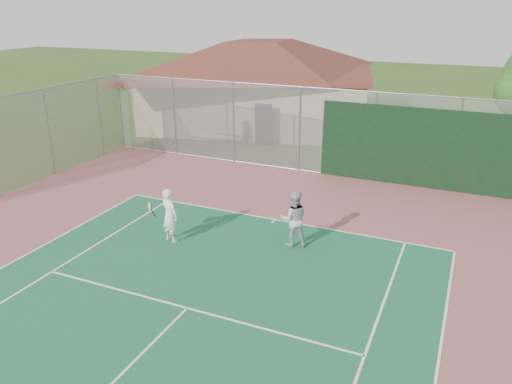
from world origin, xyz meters
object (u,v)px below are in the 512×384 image
Objects in this scene: clubhouse at (259,75)px; player_grey_back at (294,219)px; player_white_front at (169,216)px; bleachers at (222,126)px.

player_grey_back is at bearing -75.95° from clubhouse.
clubhouse is 8.88× the size of player_white_front.
clubhouse is 4.15m from bleachers.
clubhouse is at bearing 76.50° from bleachers.
player_white_front is (4.18, -11.36, 0.21)m from bleachers.
player_grey_back is at bearing -142.05° from player_white_front.
clubhouse reaches higher than bleachers.
player_white_front reaches higher than bleachers.
bleachers is at bearing -78.65° from player_grey_back.
player_white_front is 3.62m from player_grey_back.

